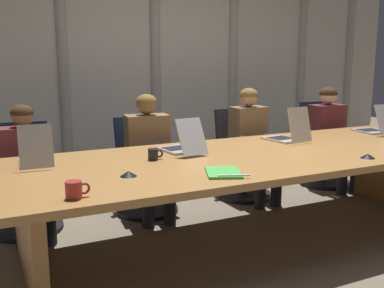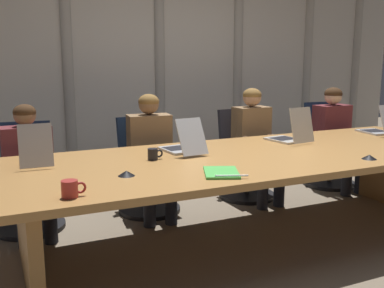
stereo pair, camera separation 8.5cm
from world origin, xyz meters
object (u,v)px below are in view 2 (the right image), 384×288
person_center (256,138)px  conference_mic_left_side (369,157)px  coffee_mug_near (153,154)px  office_chair_right_mid (328,155)px  person_right_mid (336,132)px  laptop_center (290,135)px  office_chair_center (245,165)px  laptop_left_end (36,156)px  office_chair_left_mid (147,176)px  person_left_end (29,162)px  coffee_mug_far (70,189)px  person_left_mid (152,148)px  conference_mic_middle (126,173)px  laptop_right_mid (380,128)px  office_chair_left_end (28,190)px  laptop_left_mid (182,146)px  spiral_notepad (222,173)px

person_center → conference_mic_left_side: size_ratio=10.65×
coffee_mug_near → office_chair_right_mid: bearing=20.5°
office_chair_right_mid → person_right_mid: 0.34m
laptop_center → office_chair_center: size_ratio=0.47×
laptop_left_end → office_chair_left_mid: size_ratio=0.44×
person_left_end → person_right_mid: bearing=88.3°
office_chair_center → coffee_mug_far: bearing=-55.8°
person_left_mid → person_center: size_ratio=0.98×
laptop_center → conference_mic_middle: bearing=100.1°
office_chair_left_mid → coffee_mug_near: size_ratio=7.68×
person_left_end → conference_mic_left_side: 2.72m
laptop_right_mid → office_chair_center: (-1.09, 0.78, -0.44)m
laptop_center → office_chair_left_end: laptop_center is taller
laptop_left_end → conference_mic_left_side: bearing=-107.1°
office_chair_right_mid → conference_mic_middle: bearing=-58.7°
laptop_left_end → conference_mic_middle: (0.50, -0.57, -0.04)m
laptop_left_end → laptop_center: bearing=-87.4°
laptop_center → office_chair_right_mid: 1.43m
laptop_left_end → person_center: 2.29m
laptop_left_mid → person_left_end: size_ratio=0.44×
laptop_left_mid → office_chair_left_end: size_ratio=0.52×
coffee_mug_far → coffee_mug_near: bearing=43.5°
laptop_left_end → coffee_mug_far: (0.09, -0.88, -0.01)m
laptop_right_mid → person_left_end: size_ratio=0.43×
laptop_left_mid → conference_mic_middle: (-0.62, -0.53, -0.04)m
coffee_mug_far → laptop_right_mid: bearing=14.8°
office_chair_left_mid → office_chair_center: office_chair_center is taller
conference_mic_left_side → office_chair_left_mid: bearing=127.7°
office_chair_center → person_left_end: 2.22m
coffee_mug_far → spiral_notepad: 0.99m
laptop_left_mid → office_chair_right_mid: laptop_left_mid is taller
laptop_left_mid → office_chair_right_mid: bearing=-76.0°
office_chair_center → conference_mic_middle: office_chair_center is taller
laptop_center → office_chair_left_end: (-2.21, 0.76, -0.45)m
laptop_left_end → person_left_end: bearing=4.0°
person_right_mid → spiral_notepad: person_right_mid is taller
office_chair_left_mid → coffee_mug_near: office_chair_left_mid is taller
office_chair_left_mid → conference_mic_left_side: office_chair_left_mid is taller
laptop_right_mid → office_chair_right_mid: size_ratio=0.50×
coffee_mug_far → conference_mic_middle: bearing=37.6°
office_chair_center → person_left_mid: person_left_mid is taller
laptop_center → person_center: 0.62m
laptop_left_end → spiral_notepad: bearing=-122.5°
laptop_left_mid → spiral_notepad: bearing=171.8°
office_chair_center → conference_mic_middle: bearing=-55.8°
laptop_left_end → office_chair_center: laptop_left_end is taller
person_center → coffee_mug_near: bearing=-62.5°
person_right_mid → conference_mic_left_side: (-0.99, -1.44, 0.09)m
laptop_right_mid → person_left_mid: person_left_mid is taller
laptop_left_mid → laptop_center: (1.08, 0.02, 0.01)m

